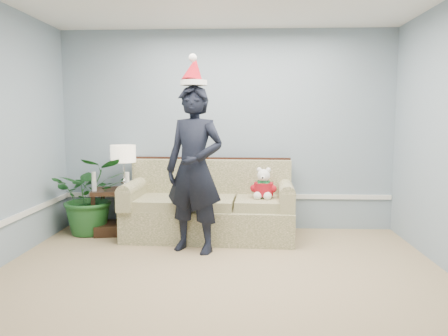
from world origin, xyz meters
The scene contains 10 objects.
room_shell centered at (0.00, 0.00, 1.35)m, with size 4.54×5.04×2.74m.
wainscot_trim centered at (-1.18, 1.18, 0.45)m, with size 4.49×4.99×0.06m.
sofa centered at (-0.20, 2.06, 0.35)m, with size 2.16×1.01×0.99m.
side_table centered at (-1.44, 2.14, 0.23)m, with size 0.70×0.62×0.59m.
table_lamp centered at (-1.35, 2.17, 1.03)m, with size 0.32×0.32×0.58m.
candle_pair centered at (-1.46, 1.98, 0.70)m, with size 0.49×0.06×0.25m.
houseplant centered at (-1.77, 2.11, 0.51)m, with size 0.92×0.80×1.02m, color #205924.
man centered at (-0.32, 1.41, 0.94)m, with size 0.69×0.45×1.89m, color black.
santa_hat centered at (-0.32, 1.43, 2.02)m, with size 0.38×0.41×0.34m.
teddy_bear centered at (0.48, 1.94, 0.66)m, with size 0.28×0.29×0.40m.
Camera 1 is at (0.23, -3.45, 1.52)m, focal length 35.00 mm.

